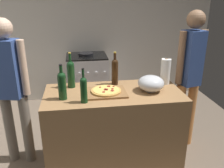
# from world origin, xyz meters

# --- Properties ---
(ground_plane) EXTENTS (4.38, 3.16, 0.02)m
(ground_plane) POSITION_xyz_m (0.00, 1.28, -0.01)
(ground_plane) COLOR #6B5B4C
(kitchen_wall_rear) EXTENTS (4.38, 0.10, 2.60)m
(kitchen_wall_rear) POSITION_xyz_m (0.00, 2.61, 1.30)
(kitchen_wall_rear) COLOR #BCB7AD
(kitchen_wall_rear) RESTS_ON ground_plane
(counter) EXTENTS (1.40, 0.67, 0.89)m
(counter) POSITION_xyz_m (0.12, 0.61, 0.44)
(counter) COLOR #9E7247
(counter) RESTS_ON ground_plane
(cutting_board) EXTENTS (0.40, 0.32, 0.02)m
(cutting_board) POSITION_xyz_m (0.05, 0.58, 0.90)
(cutting_board) COLOR olive
(cutting_board) RESTS_ON counter
(pizza) EXTENTS (0.30, 0.30, 0.03)m
(pizza) POSITION_xyz_m (0.05, 0.58, 0.92)
(pizza) COLOR tan
(pizza) RESTS_ON cutting_board
(mixing_bowl) EXTENTS (0.27, 0.27, 0.17)m
(mixing_bowl) POSITION_xyz_m (0.51, 0.58, 0.97)
(mixing_bowl) COLOR #B2B2B7
(mixing_bowl) RESTS_ON counter
(paper_towel_roll) EXTENTS (0.11, 0.11, 0.29)m
(paper_towel_roll) POSITION_xyz_m (0.73, 0.77, 1.03)
(paper_towel_roll) COLOR white
(paper_towel_roll) RESTS_ON counter
(wine_bottle_green) EXTENTS (0.08, 0.08, 0.38)m
(wine_bottle_green) POSITION_xyz_m (-0.30, 0.81, 1.05)
(wine_bottle_green) COLOR #143819
(wine_bottle_green) RESTS_ON counter
(wine_bottle_dark) EXTENTS (0.07, 0.07, 0.37)m
(wine_bottle_dark) POSITION_xyz_m (0.17, 0.83, 1.05)
(wine_bottle_dark) COLOR #331E0F
(wine_bottle_dark) RESTS_ON counter
(wine_bottle_amber) EXTENTS (0.08, 0.08, 0.34)m
(wine_bottle_amber) POSITION_xyz_m (-0.38, 0.51, 1.04)
(wine_bottle_amber) COLOR #143819
(wine_bottle_amber) RESTS_ON counter
(wine_bottle_clear) EXTENTS (0.06, 0.06, 0.33)m
(wine_bottle_clear) POSITION_xyz_m (-0.18, 0.40, 1.02)
(wine_bottle_clear) COLOR #143819
(wine_bottle_clear) RESTS_ON counter
(stove) EXTENTS (0.66, 0.60, 0.93)m
(stove) POSITION_xyz_m (-0.07, 2.21, 0.45)
(stove) COLOR #B7B7BC
(stove) RESTS_ON ground_plane
(person_in_stripes) EXTENTS (0.38, 0.24, 1.62)m
(person_in_stripes) POSITION_xyz_m (-0.92, 0.84, 0.93)
(person_in_stripes) COLOR slate
(person_in_stripes) RESTS_ON ground_plane
(person_in_red) EXTENTS (0.36, 0.24, 1.67)m
(person_in_red) POSITION_xyz_m (1.06, 0.85, 0.96)
(person_in_red) COLOR #D88C4C
(person_in_red) RESTS_ON ground_plane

